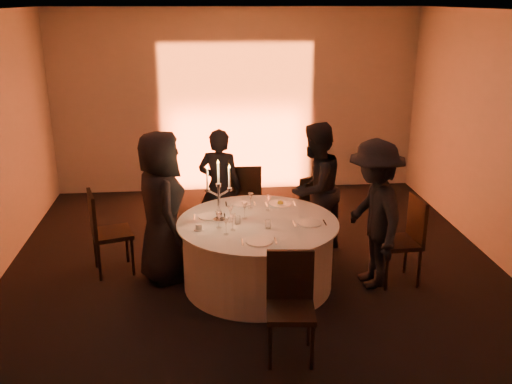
{
  "coord_description": "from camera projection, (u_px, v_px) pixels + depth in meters",
  "views": [
    {
      "loc": [
        -0.59,
        -5.85,
        3.12
      ],
      "look_at": [
        0.0,
        0.2,
        1.05
      ],
      "focal_mm": 40.0,
      "sensor_mm": 36.0,
      "label": 1
    }
  ],
  "objects": [
    {
      "name": "chair_back_right",
      "position": [
        306.0,
        203.0,
        7.64
      ],
      "size": [
        0.55,
        0.55,
        0.92
      ],
      "rotation": [
        0.0,
        0.0,
        -2.62
      ],
      "color": "black",
      "rests_on": "floor"
    },
    {
      "name": "chair_right",
      "position": [
        406.0,
        235.0,
        6.46
      ],
      "size": [
        0.47,
        0.47,
        1.02
      ],
      "rotation": [
        0.0,
        0.0,
        -1.51
      ],
      "color": "black",
      "rests_on": "floor"
    },
    {
      "name": "tumbler_b",
      "position": [
        268.0,
        224.0,
        6.13
      ],
      "size": [
        0.07,
        0.07,
        0.09
      ],
      "primitive_type": "cylinder",
      "color": "silver",
      "rests_on": "banquet_table"
    },
    {
      "name": "wall_front",
      "position": [
        330.0,
        348.0,
        2.79
      ],
      "size": [
        7.0,
        0.0,
        7.0
      ],
      "primitive_type": "plane",
      "rotation": [
        -1.57,
        0.0,
        0.0
      ],
      "color": "#B9B5AC",
      "rests_on": "floor"
    },
    {
      "name": "guest_left",
      "position": [
        161.0,
        207.0,
        6.45
      ],
      "size": [
        0.76,
        0.97,
        1.76
      ],
      "primitive_type": "imported",
      "rotation": [
        0.0,
        0.0,
        1.83
      ],
      "color": "black",
      "rests_on": "floor"
    },
    {
      "name": "plate_back_right",
      "position": [
        280.0,
        203.0,
        6.84
      ],
      "size": [
        0.35,
        0.27,
        0.08
      ],
      "color": "white",
      "rests_on": "banquet_table"
    },
    {
      "name": "chair_front",
      "position": [
        290.0,
        299.0,
        5.13
      ],
      "size": [
        0.47,
        0.47,
        0.98
      ],
      "rotation": [
        0.0,
        0.0,
        -0.1
      ],
      "color": "black",
      "rests_on": "floor"
    },
    {
      "name": "wine_glass_b",
      "position": [
        233.0,
        218.0,
        6.04
      ],
      "size": [
        0.07,
        0.07,
        0.19
      ],
      "color": "silver",
      "rests_on": "banquet_table"
    },
    {
      "name": "coffee_cup",
      "position": [
        199.0,
        227.0,
        6.09
      ],
      "size": [
        0.11,
        0.11,
        0.07
      ],
      "color": "white",
      "rests_on": "banquet_table"
    },
    {
      "name": "chair_left",
      "position": [
        104.0,
        228.0,
        6.66
      ],
      "size": [
        0.55,
        0.55,
        1.02
      ],
      "rotation": [
        0.0,
        0.0,
        1.86
      ],
      "color": "black",
      "rests_on": "floor"
    },
    {
      "name": "wine_glass_h",
      "position": [
        268.0,
        199.0,
        6.61
      ],
      "size": [
        0.07,
        0.07,
        0.19
      ],
      "color": "silver",
      "rests_on": "banquet_table"
    },
    {
      "name": "guest_right",
      "position": [
        374.0,
        214.0,
        6.32
      ],
      "size": [
        0.72,
        1.14,
        1.7
      ],
      "primitive_type": "imported",
      "rotation": [
        0.0,
        0.0,
        -1.49
      ],
      "color": "black",
      "rests_on": "floor"
    },
    {
      "name": "guest_back_right",
      "position": [
        315.0,
        189.0,
        7.16
      ],
      "size": [
        1.04,
        1.03,
        1.69
      ],
      "primitive_type": "imported",
      "rotation": [
        0.0,
        0.0,
        -2.38
      ],
      "color": "black",
      "rests_on": "floor"
    },
    {
      "name": "chair_back_left",
      "position": [
        245.0,
        195.0,
        7.79
      ],
      "size": [
        0.45,
        0.45,
        1.01
      ],
      "rotation": [
        0.0,
        0.0,
        3.12
      ],
      "color": "black",
      "rests_on": "floor"
    },
    {
      "name": "banquet_table",
      "position": [
        258.0,
        253.0,
        6.45
      ],
      "size": [
        1.8,
        1.8,
        0.77
      ],
      "color": "black",
      "rests_on": "floor"
    },
    {
      "name": "plate_front",
      "position": [
        259.0,
        241.0,
        5.79
      ],
      "size": [
        0.36,
        0.28,
        0.01
      ],
      "color": "white",
      "rests_on": "banquet_table"
    },
    {
      "name": "wine_glass_g",
      "position": [
        226.0,
        222.0,
        5.93
      ],
      "size": [
        0.07,
        0.07,
        0.19
      ],
      "color": "silver",
      "rests_on": "banquet_table"
    },
    {
      "name": "candelabra",
      "position": [
        219.0,
        200.0,
        6.27
      ],
      "size": [
        0.3,
        0.14,
        0.71
      ],
      "color": "silver",
      "rests_on": "banquet_table"
    },
    {
      "name": "plate_back_left",
      "position": [
        240.0,
        204.0,
        6.86
      ],
      "size": [
        0.35,
        0.25,
        0.01
      ],
      "color": "white",
      "rests_on": "banquet_table"
    },
    {
      "name": "uplighter_fixture",
      "position": [
        239.0,
        191.0,
        9.57
      ],
      "size": [
        0.25,
        0.12,
        0.1
      ],
      "primitive_type": "cube",
      "color": "black",
      "rests_on": "floor"
    },
    {
      "name": "plate_right",
      "position": [
        310.0,
        223.0,
        6.26
      ],
      "size": [
        0.36,
        0.27,
        0.01
      ],
      "color": "white",
      "rests_on": "banquet_table"
    },
    {
      "name": "wine_glass_c",
      "position": [
        219.0,
        216.0,
        6.11
      ],
      "size": [
        0.07,
        0.07,
        0.19
      ],
      "color": "silver",
      "rests_on": "banquet_table"
    },
    {
      "name": "plate_left",
      "position": [
        210.0,
        216.0,
        6.45
      ],
      "size": [
        0.36,
        0.25,
        0.01
      ],
      "color": "white",
      "rests_on": "banquet_table"
    },
    {
      "name": "wine_glass_e",
      "position": [
        230.0,
        211.0,
        6.26
      ],
      "size": [
        0.07,
        0.07,
        0.19
      ],
      "color": "silver",
      "rests_on": "banquet_table"
    },
    {
      "name": "wine_glass_d",
      "position": [
        245.0,
        207.0,
        6.37
      ],
      "size": [
        0.07,
        0.07,
        0.19
      ],
      "color": "silver",
      "rests_on": "banquet_table"
    },
    {
      "name": "wall_back",
      "position": [
        236.0,
        102.0,
        9.38
      ],
      "size": [
        7.0,
        0.0,
        7.0
      ],
      "primitive_type": "plane",
      "rotation": [
        1.57,
        0.0,
        0.0
      ],
      "color": "#B9B5AC",
      "rests_on": "floor"
    },
    {
      "name": "ceiling",
      "position": [
        258.0,
        11.0,
        5.6
      ],
      "size": [
        7.0,
        7.0,
        0.0
      ],
      "primitive_type": "plane",
      "rotation": [
        3.14,
        0.0,
        0.0
      ],
      "color": "silver",
      "rests_on": "wall_back"
    },
    {
      "name": "wine_glass_f",
      "position": [
        219.0,
        199.0,
        6.62
      ],
      "size": [
        0.07,
        0.07,
        0.19
      ],
      "color": "silver",
      "rests_on": "banquet_table"
    },
    {
      "name": "wine_glass_a",
      "position": [
        250.0,
        197.0,
        6.68
      ],
      "size": [
        0.07,
        0.07,
        0.19
      ],
      "color": "silver",
      "rests_on": "banquet_table"
    },
    {
      "name": "floor",
      "position": [
        258.0,
        284.0,
        6.57
      ],
      "size": [
        7.0,
        7.0,
        0.0
      ],
      "primitive_type": "plane",
      "color": "black",
      "rests_on": "ground"
    },
    {
      "name": "tumbler_a",
      "position": [
        238.0,
        220.0,
        6.25
      ],
      "size": [
        0.07,
        0.07,
        0.09
      ],
      "primitive_type": "cylinder",
      "color": "silver",
      "rests_on": "banquet_table"
    },
    {
      "name": "guest_back_left",
      "position": [
        220.0,
        187.0,
        7.46
      ],
      "size": [
        0.65,
        0.52,
        1.55
      ],
      "primitive_type": "imported",
      "rotation": [
        0.0,
        0.0,
        2.85
      ],
      "color": "black",
      "rests_on": "floor"
    }
  ]
}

